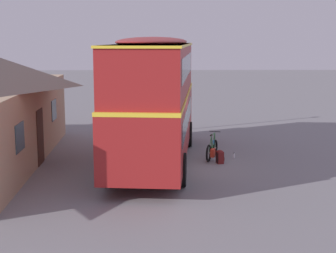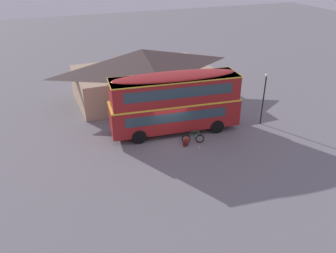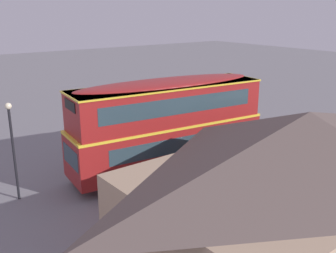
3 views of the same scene
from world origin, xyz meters
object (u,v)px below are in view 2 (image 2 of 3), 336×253
water_bottle_clear_plastic (199,147)px  street_lamp (264,93)px  touring_bicycle (192,139)px  double_decker_bus (175,101)px  backpack_on_ground (185,143)px

water_bottle_clear_plastic → street_lamp: size_ratio=0.05×
touring_bicycle → water_bottle_clear_plastic: bearing=-79.9°
touring_bicycle → water_bottle_clear_plastic: size_ratio=7.19×
touring_bicycle → street_lamp: (6.66, 0.87, 2.35)m
double_decker_bus → backpack_on_ground: (-0.17, -2.50, -2.38)m
backpack_on_ground → water_bottle_clear_plastic: bearing=-38.6°
backpack_on_ground → street_lamp: bearing=8.6°
double_decker_bus → touring_bicycle: bearing=-77.5°
double_decker_bus → street_lamp: bearing=-11.0°
touring_bicycle → backpack_on_ground: (-0.67, -0.24, -0.11)m
double_decker_bus → street_lamp: size_ratio=2.36×
touring_bicycle → backpack_on_ground: bearing=-160.6°
water_bottle_clear_plastic → street_lamp: 7.23m
backpack_on_ground → touring_bicycle: bearing=19.4°
double_decker_bus → backpack_on_ground: bearing=-93.9°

